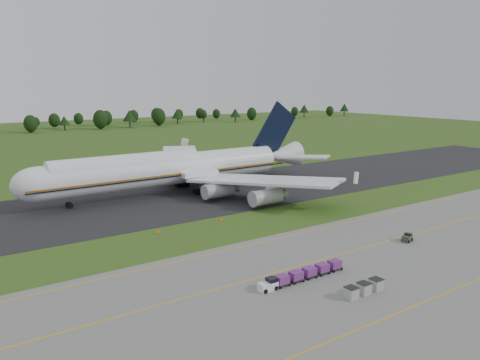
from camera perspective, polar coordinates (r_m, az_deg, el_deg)
ground at (r=91.25m, az=-0.26°, el=-5.72°), size 600.00×600.00×0.00m
apron at (r=67.44m, az=16.38°, el=-12.61°), size 300.00×52.00×0.06m
taxiway at (r=114.76m, az=-8.03°, el=-2.19°), size 300.00×40.00×0.08m
apron_markings at (r=71.67m, az=12.01°, el=-10.88°), size 300.00×30.20×0.01m
tree_line at (r=296.48m, az=-25.11°, el=6.47°), size 524.19×21.40×11.81m
aircraft at (r=118.97m, az=-8.14°, el=1.43°), size 79.50×77.96×22.45m
baggage_train at (r=67.64m, az=7.45°, el=-11.37°), size 14.72×1.56×1.50m
utility_cart at (r=87.71m, az=19.70°, el=-6.73°), size 2.26×1.68×1.11m
uld_row at (r=65.14m, az=14.88°, el=-12.64°), size 6.36×1.56×1.54m
edge_markers at (r=91.49m, az=-5.98°, el=-5.55°), size 14.39×0.30×0.60m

